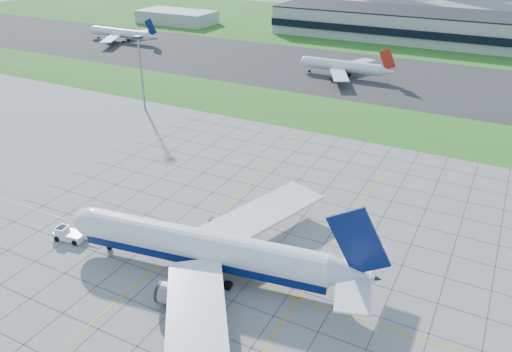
# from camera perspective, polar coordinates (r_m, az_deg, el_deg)

# --- Properties ---
(ground) EXTENTS (1400.00, 1400.00, 0.00)m
(ground) POSITION_cam_1_polar(r_m,az_deg,el_deg) (98.69, -4.44, -9.94)
(ground) COLOR gray
(ground) RESTS_ON ground
(grass_median) EXTENTS (700.00, 35.00, 0.04)m
(grass_median) POSITION_cam_1_polar(r_m,az_deg,el_deg) (172.50, 11.51, 6.37)
(grass_median) COLOR #2A621C
(grass_median) RESTS_ON ground
(asphalt_taxiway) EXTENTS (700.00, 75.00, 0.04)m
(asphalt_taxiway) POSITION_cam_1_polar(r_m,az_deg,el_deg) (223.52, 15.77, 10.63)
(asphalt_taxiway) COLOR #383838
(asphalt_taxiway) RESTS_ON ground
(grass_far) EXTENTS (700.00, 145.00, 0.04)m
(grass_far) POSITION_cam_1_polar(r_m,az_deg,el_deg) (329.44, 20.36, 15.02)
(grass_far) COLOR #2A621C
(grass_far) RESTS_ON ground
(apron_markings) EXTENTS (120.00, 130.00, 0.03)m
(apron_markings) POSITION_cam_1_polar(r_m,az_deg,el_deg) (106.26, -1.09, -6.84)
(apron_markings) COLOR #474744
(apron_markings) RESTS_ON ground
(service_block) EXTENTS (50.00, 25.00, 8.00)m
(service_block) POSITION_cam_1_polar(r_m,az_deg,el_deg) (347.27, -9.02, 17.51)
(service_block) COLOR #B7B7B2
(service_block) RESTS_ON ground
(light_mast) EXTENTS (2.50, 2.50, 25.60)m
(light_mast) POSITION_cam_1_polar(r_m,az_deg,el_deg) (178.49, -13.06, 12.36)
(light_mast) COLOR gray
(light_mast) RESTS_ON ground
(airliner) EXTENTS (61.99, 62.38, 19.59)m
(airliner) POSITION_cam_1_polar(r_m,az_deg,el_deg) (93.72, -5.74, -8.20)
(airliner) COLOR white
(airliner) RESTS_ON ground
(pushback_tug) EXTENTS (9.73, 4.16, 2.67)m
(pushback_tug) POSITION_cam_1_polar(r_m,az_deg,el_deg) (111.67, -20.64, -6.25)
(pushback_tug) COLOR white
(pushback_tug) RESTS_ON ground
(crew_near) EXTENTS (0.75, 0.73, 1.73)m
(crew_near) POSITION_cam_1_polar(r_m,az_deg,el_deg) (114.36, -21.82, -5.84)
(crew_near) COLOR black
(crew_near) RESTS_ON ground
(distant_jet_0) EXTENTS (44.40, 42.66, 14.08)m
(distant_jet_0) POSITION_cam_1_polar(r_m,az_deg,el_deg) (297.25, -15.12, 15.48)
(distant_jet_0) COLOR white
(distant_jet_0) RESTS_ON ground
(distant_jet_1) EXTENTS (39.32, 42.66, 14.08)m
(distant_jet_1) POSITION_cam_1_polar(r_m,az_deg,el_deg) (221.29, 10.00, 12.26)
(distant_jet_1) COLOR white
(distant_jet_1) RESTS_ON ground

